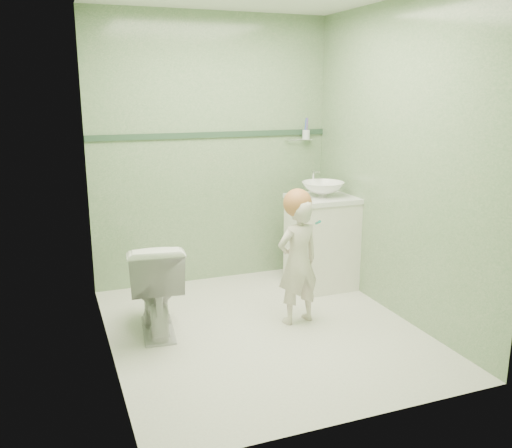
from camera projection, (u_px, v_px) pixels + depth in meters
name	position (u px, v px, depth m)	size (l,w,h in m)	color
ground	(263.00, 330.00, 4.10)	(2.50, 2.50, 0.00)	beige
room_shell	(264.00, 170.00, 3.81)	(2.50, 2.54, 2.40)	gray
trim_stripe	(212.00, 135.00, 4.90)	(2.20, 0.02, 0.05)	#2C4835
vanity	(321.00, 243.00, 4.93)	(0.52, 0.50, 0.80)	white
counter	(323.00, 198.00, 4.83)	(0.54, 0.52, 0.04)	white
basin	(323.00, 189.00, 4.81)	(0.37, 0.37, 0.13)	white
faucet	(314.00, 177.00, 4.96)	(0.03, 0.13, 0.18)	silver
cup_holder	(305.00, 135.00, 5.16)	(0.26, 0.07, 0.21)	silver
toilet	(155.00, 286.00, 4.02)	(0.39, 0.69, 0.70)	white
toddler	(298.00, 262.00, 4.13)	(0.35, 0.23, 0.97)	beige
hair_cap	(298.00, 203.00, 4.05)	(0.21, 0.21, 0.21)	#B46D3D
teal_toothbrush	(317.00, 222.00, 3.99)	(0.11, 0.14, 0.08)	#118A82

